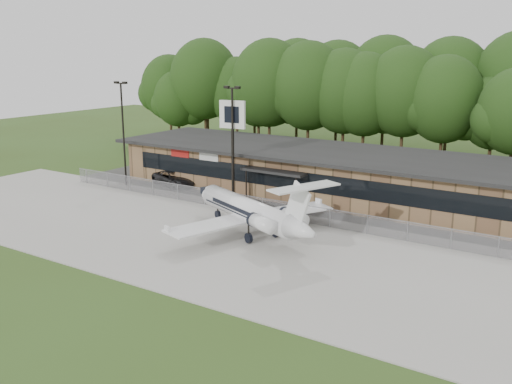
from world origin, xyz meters
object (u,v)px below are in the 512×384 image
Objects in this scene: business_jet at (252,212)px; suv at (174,179)px; pole_sign at (232,126)px; terminal at (324,172)px.

business_jet is 17.54m from suv.
suv is 10.94m from pole_sign.
pole_sign reaches higher than terminal.
suv is at bearing -160.91° from terminal.
suv is at bearing 172.72° from business_jet.
business_jet is 2.67× the size of suv.
pole_sign is at bearing 157.05° from business_jet.
business_jet is at bearing -101.57° from suv.
pole_sign reaches higher than business_jet.
business_jet reaches higher than suv.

